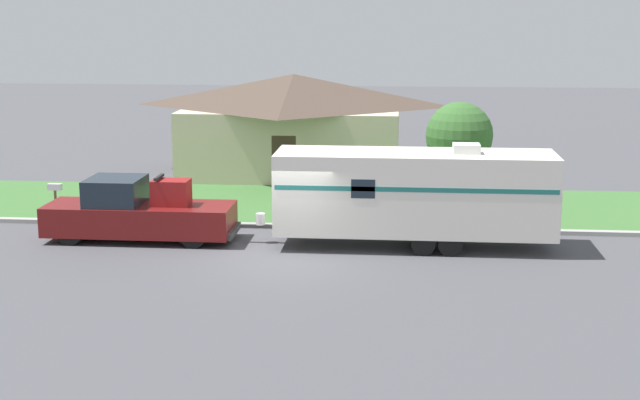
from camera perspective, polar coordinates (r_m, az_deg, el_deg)
name	(u,v)px	position (r m, az deg, el deg)	size (l,w,h in m)	color
ground_plane	(288,260)	(26.01, -2.06, -3.83)	(120.00, 120.00, 0.00)	#47474C
curb_strip	(302,227)	(29.59, -1.14, -1.71)	(80.00, 0.30, 0.14)	#999993
lawn_strip	(313,205)	(33.13, -0.45, -0.30)	(80.00, 7.00, 0.03)	#3D6B33
house_across_street	(294,121)	(39.79, -1.68, 5.05)	(10.04, 7.64, 4.35)	beige
pickup_truck	(138,213)	(28.56, -11.59, -0.82)	(5.99, 1.92, 2.07)	black
travel_trailer	(415,192)	(27.19, 6.08, 0.48)	(9.60, 2.33, 3.20)	black
mailbox	(55,192)	(32.18, -16.60, 0.51)	(0.48, 0.20, 1.23)	brown
tree_in_yard	(459,136)	(32.23, 8.91, 4.08)	(2.40, 2.40, 3.93)	brown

